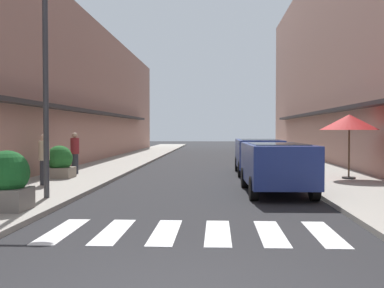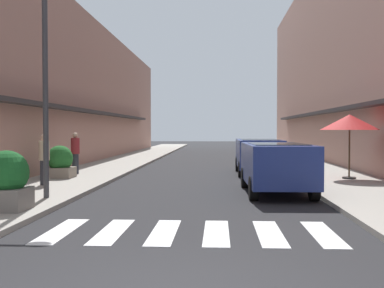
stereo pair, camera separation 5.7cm
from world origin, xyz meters
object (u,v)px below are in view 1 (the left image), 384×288
Objects in this scene: parked_car_near at (276,162)px; cafe_umbrella at (349,123)px; planter_corner at (7,181)px; planter_midblock at (60,163)px; street_lamp at (52,61)px; pedestrian_walking_near at (75,152)px; parked_car_mid at (258,152)px; pedestrian_walking_far at (44,158)px.

parked_car_near is 4.59m from cafe_umbrella.
planter_midblock is at bearing 99.58° from planter_corner.
planter_midblock is (-1.52, 5.01, -2.95)m from street_lamp.
pedestrian_walking_near is at bearing 172.86° from cafe_umbrella.
parked_car_mid is at bearing 53.70° from street_lamp.
cafe_umbrella is at bearing 83.56° from pedestrian_walking_far.
street_lamp reaches higher than pedestrian_walking_far.
planter_corner is (-6.27, -9.96, -0.16)m from parked_car_mid.
street_lamp is 2.53× the size of cafe_umbrella.
parked_car_mid is 7.48m from pedestrian_walking_near.
pedestrian_walking_near is at bearing 97.15° from planter_corner.
pedestrian_walking_near is 1.02× the size of pedestrian_walking_far.
street_lamp is at bearing 79.53° from planter_corner.
parked_car_mid is 8.04m from planter_midblock.
planter_corner is at bearing -9.48° from pedestrian_walking_far.
planter_midblock is (-7.44, 3.05, -0.25)m from parked_car_near.
cafe_umbrella is 1.40× the size of pedestrian_walking_near.
planter_midblock is 0.73× the size of pedestrian_walking_far.
parked_car_near is 1.00× the size of parked_car_mid.
parked_car_mid is 3.63× the size of planter_midblock.
parked_car_near is at bearing -90.00° from parked_car_mid.
parked_car_near reaches higher than planter_midblock.
cafe_umbrella is at bearing 37.73° from planter_corner.
street_lamp is at bearing 42.10° from pedestrian_walking_near.
planter_midblock is at bearing -178.72° from cafe_umbrella.
pedestrian_walking_far is at bearing 114.52° from street_lamp.
cafe_umbrella reaches higher than pedestrian_walking_far.
parked_car_mid is 10.35m from street_lamp.
parked_car_mid is at bearing 131.64° from pedestrian_walking_near.
pedestrian_walking_near is (-7.33, 4.57, 0.05)m from parked_car_near.
parked_car_near is 2.67× the size of pedestrian_walking_far.
planter_corner is 7.02m from planter_midblock.
pedestrian_walking_far is (-7.16, 0.77, 0.04)m from parked_car_near.
pedestrian_walking_near reaches higher than planter_midblock.
cafe_umbrella reaches higher than pedestrian_walking_near.
pedestrian_walking_near is 3.81m from pedestrian_walking_far.
street_lamp reaches higher than cafe_umbrella.
parked_car_mid reaches higher than planter_midblock.
parked_car_mid is at bearing 106.26° from pedestrian_walking_far.
pedestrian_walking_far reaches higher than parked_car_mid.
planter_corner is at bearing 37.06° from pedestrian_walking_near.
parked_car_near is at bearing 18.37° from street_lamp.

